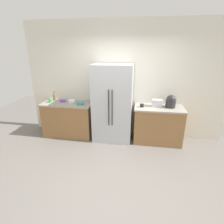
{
  "coord_description": "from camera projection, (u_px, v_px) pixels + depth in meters",
  "views": [
    {
      "loc": [
        0.43,
        -2.77,
        2.22
      ],
      "look_at": [
        -0.09,
        0.4,
        1.05
      ],
      "focal_mm": 28.38,
      "sensor_mm": 36.0,
      "label": 1
    }
  ],
  "objects": [
    {
      "name": "bottle_a",
      "position": [
        55.0,
        97.0,
        4.71
      ],
      "size": [
        0.08,
        0.08,
        0.24
      ],
      "color": "brown",
      "rests_on": "counter_left"
    },
    {
      "name": "bowl_a",
      "position": [
        72.0,
        101.0,
        4.53
      ],
      "size": [
        0.18,
        0.18,
        0.06
      ],
      "primitive_type": "cylinder",
      "color": "white",
      "rests_on": "counter_left"
    },
    {
      "name": "toaster",
      "position": [
        157.0,
        103.0,
        4.2
      ],
      "size": [
        0.23,
        0.15,
        0.17
      ],
      "primitive_type": "cube",
      "color": "silver",
      "rests_on": "counter_right"
    },
    {
      "name": "cup_a",
      "position": [
        50.0,
        101.0,
        4.54
      ],
      "size": [
        0.09,
        0.09,
        0.09
      ],
      "primitive_type": "cylinder",
      "color": "green",
      "rests_on": "counter_left"
    },
    {
      "name": "counter_left",
      "position": [
        69.0,
        119.0,
        4.67
      ],
      "size": [
        1.28,
        0.63,
        0.9
      ],
      "color": "olive",
      "rests_on": "ground_plane"
    },
    {
      "name": "cup_b",
      "position": [
        142.0,
        105.0,
        4.18
      ],
      "size": [
        0.09,
        0.09,
        0.07
      ],
      "primitive_type": "cylinder",
      "color": "black",
      "rests_on": "counter_right"
    },
    {
      "name": "counter_right",
      "position": [
        158.0,
        125.0,
        4.32
      ],
      "size": [
        1.16,
        0.63,
        0.9
      ],
      "color": "olive",
      "rests_on": "ground_plane"
    },
    {
      "name": "kitchen_back_panel",
      "position": [
        123.0,
        81.0,
        4.46
      ],
      "size": [
        4.98,
        0.1,
        2.86
      ],
      "primitive_type": "cube",
      "color": "silver",
      "rests_on": "ground_plane"
    },
    {
      "name": "bowl_b",
      "position": [
        63.0,
        101.0,
        4.6
      ],
      "size": [
        0.15,
        0.15,
        0.05
      ],
      "primitive_type": "cylinder",
      "color": "purple",
      "rests_on": "counter_left"
    },
    {
      "name": "refrigerator",
      "position": [
        113.0,
        104.0,
        4.3
      ],
      "size": [
        0.94,
        0.66,
        1.87
      ],
      "color": "#B2B5BA",
      "rests_on": "ground_plane"
    },
    {
      "name": "rice_cooker",
      "position": [
        171.0,
        101.0,
        4.12
      ],
      "size": [
        0.23,
        0.23,
        0.3
      ],
      "color": "#262628",
      "rests_on": "counter_right"
    },
    {
      "name": "bowl_c",
      "position": [
        80.0,
        104.0,
        4.36
      ],
      "size": [
        0.17,
        0.17,
        0.05
      ],
      "primitive_type": "cylinder",
      "color": "teal",
      "rests_on": "counter_left"
    },
    {
      "name": "ground_plane",
      "position": [
        113.0,
        171.0,
        3.39
      ],
      "size": [
        9.95,
        9.95,
        0.0
      ],
      "primitive_type": "plane",
      "color": "slate"
    }
  ]
}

